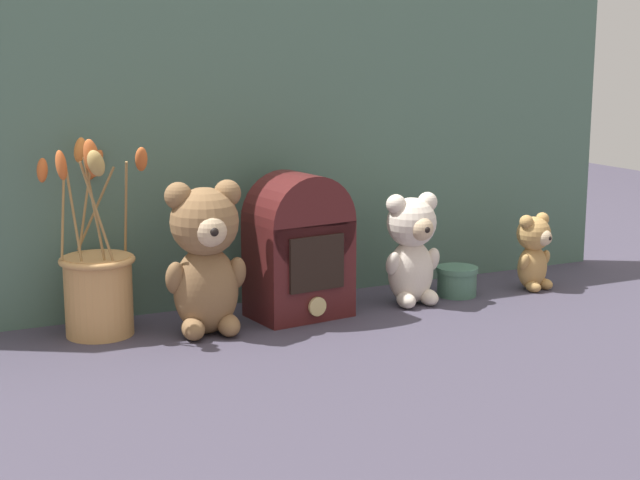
{
  "coord_description": "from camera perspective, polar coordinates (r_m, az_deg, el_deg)",
  "views": [
    {
      "loc": [
        -0.75,
        -1.53,
        0.49
      ],
      "look_at": [
        0.0,
        0.02,
        0.14
      ],
      "focal_mm": 55.0,
      "sensor_mm": 36.0,
      "label": 1
    }
  ],
  "objects": [
    {
      "name": "ground_plane",
      "position": [
        1.77,
        0.28,
        -4.52
      ],
      "size": [
        4.0,
        4.0,
        0.0
      ],
      "primitive_type": "plane",
      "color": "#3D3847"
    },
    {
      "name": "teddy_bear_medium",
      "position": [
        1.84,
        5.37,
        -0.39
      ],
      "size": [
        0.11,
        0.11,
        0.21
      ],
      "color": "beige",
      "rests_on": "ground"
    },
    {
      "name": "backdrop_wall",
      "position": [
        1.86,
        -1.99,
        6.0
      ],
      "size": [
        1.46,
        0.02,
        0.62
      ],
      "color": "#4C6B5B",
      "rests_on": "ground"
    },
    {
      "name": "vintage_radio",
      "position": [
        1.75,
        -1.24,
        -0.31
      ],
      "size": [
        0.18,
        0.14,
        0.26
      ],
      "color": "#4C1919",
      "rests_on": "ground"
    },
    {
      "name": "teddy_bear_small",
      "position": [
        2.0,
        12.34,
        -0.58
      ],
      "size": [
        0.09,
        0.08,
        0.15
      ],
      "color": "tan",
      "rests_on": "ground"
    },
    {
      "name": "decorative_tin_tall",
      "position": [
        1.93,
        7.97,
        -2.38
      ],
      "size": [
        0.08,
        0.08,
        0.06
      ],
      "color": "#47705B",
      "rests_on": "ground"
    },
    {
      "name": "flower_vase",
      "position": [
        1.68,
        -12.8,
        -2.4
      ],
      "size": [
        0.18,
        0.18,
        0.34
      ],
      "color": "tan",
      "rests_on": "ground"
    },
    {
      "name": "teddy_bear_large",
      "position": [
        1.65,
        -6.71,
        -0.87
      ],
      "size": [
        0.14,
        0.13,
        0.26
      ],
      "color": "olive",
      "rests_on": "ground"
    }
  ]
}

